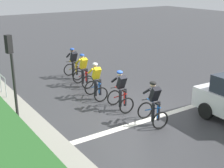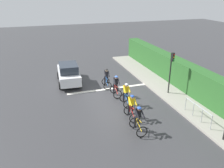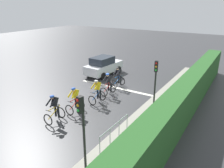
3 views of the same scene
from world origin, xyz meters
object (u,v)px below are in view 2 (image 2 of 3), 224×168
(cyclist_fourth, at_px, (116,86))
(traffic_light_near_crossing, at_px, (171,67))
(cyclist_lead, at_px, (138,120))
(pedestrian_railing_kerbside, at_px, (198,110))
(car_white, at_px, (69,73))
(cyclist_trailing, at_px, (106,78))
(cyclist_second, at_px, (131,107))
(cyclist_mid, at_px, (126,95))

(cyclist_fourth, relative_size, traffic_light_near_crossing, 0.50)
(cyclist_lead, relative_size, cyclist_fourth, 1.00)
(traffic_light_near_crossing, xyz_separation_m, pedestrian_railing_kerbside, (0.40, 3.98, -1.48))
(cyclist_fourth, xyz_separation_m, car_white, (3.01, -3.82, 0.08))
(cyclist_trailing, distance_m, pedestrian_railing_kerbside, 7.82)
(cyclist_lead, height_order, cyclist_trailing, same)
(cyclist_fourth, bearing_deg, cyclist_lead, 85.26)
(cyclist_fourth, height_order, pedestrian_railing_kerbside, cyclist_fourth)
(cyclist_second, bearing_deg, pedestrian_railing_kerbside, 158.22)
(cyclist_mid, relative_size, cyclist_fourth, 1.00)
(cyclist_second, relative_size, cyclist_fourth, 1.00)
(cyclist_lead, height_order, cyclist_mid, same)
(cyclist_second, relative_size, cyclist_trailing, 1.00)
(cyclist_second, bearing_deg, car_white, -68.98)
(cyclist_second, xyz_separation_m, traffic_light_near_crossing, (-4.19, -2.46, 1.43))
(cyclist_second, bearing_deg, traffic_light_near_crossing, -149.57)
(cyclist_lead, distance_m, traffic_light_near_crossing, 6.12)
(cyclist_lead, bearing_deg, cyclist_second, -98.64)
(cyclist_mid, xyz_separation_m, cyclist_trailing, (0.37, -3.46, 0.00))
(cyclist_fourth, bearing_deg, pedestrian_railing_kerbside, 125.63)
(car_white, bearing_deg, cyclist_trailing, 144.33)
(cyclist_trailing, bearing_deg, cyclist_fourth, 96.16)
(cyclist_trailing, relative_size, pedestrian_railing_kerbside, 0.65)
(pedestrian_railing_kerbside, bearing_deg, cyclist_mid, -44.54)
(cyclist_lead, xyz_separation_m, pedestrian_railing_kerbside, (-4.02, -0.01, -0.05))
(pedestrian_railing_kerbside, bearing_deg, cyclist_lead, 0.10)
(cyclist_lead, xyz_separation_m, cyclist_trailing, (-0.22, -6.84, 0.00))
(cyclist_lead, height_order, pedestrian_railing_kerbside, cyclist_lead)
(cyclist_lead, relative_size, car_white, 0.40)
(cyclist_second, bearing_deg, cyclist_trailing, -89.91)
(cyclist_second, distance_m, cyclist_mid, 1.89)
(cyclist_second, distance_m, traffic_light_near_crossing, 5.07)
(cyclist_mid, xyz_separation_m, cyclist_fourth, (0.18, -1.66, 0.00))
(cyclist_second, height_order, cyclist_mid, same)
(cyclist_second, height_order, cyclist_fourth, same)
(car_white, distance_m, traffic_light_near_crossing, 8.65)
(car_white, relative_size, pedestrian_railing_kerbside, 1.65)
(cyclist_lead, relative_size, cyclist_trailing, 1.00)
(cyclist_trailing, bearing_deg, cyclist_lead, 88.14)
(pedestrian_railing_kerbside, bearing_deg, cyclist_trailing, -60.93)
(cyclist_lead, relative_size, cyclist_second, 1.00)
(cyclist_mid, relative_size, cyclist_trailing, 1.00)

